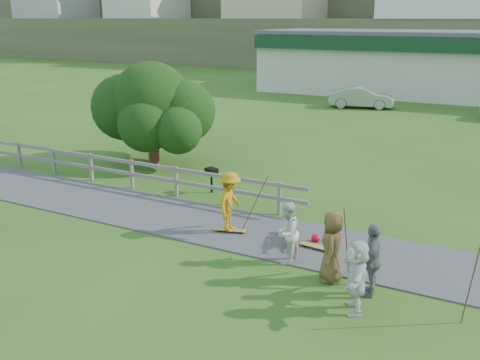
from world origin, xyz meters
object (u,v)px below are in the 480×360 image
Objects in this scene: skater_rider at (230,205)px; tree at (152,123)px; skater_fallen at (292,234)px; car_silver at (361,98)px; spectator_d at (356,276)px; bbq at (212,180)px; spectator_a at (287,233)px; spectator_b at (372,260)px; spectator_c at (332,247)px.

tree is (-6.87, 5.47, 0.88)m from skater_rider.
skater_rider is 1.99m from skater_fallen.
skater_fallen is 0.35× the size of car_silver.
spectator_d is 13.97m from tree.
bbq is (-6.98, 5.62, -0.37)m from spectator_d.
skater_rider is at bearing -113.74° from spectator_a.
spectator_b is (2.74, -1.86, 0.59)m from skater_fallen.
spectator_a reaches higher than skater_fallen.
car_silver is (-4.86, 24.24, 0.45)m from skater_fallen.
spectator_d is at bearing -65.45° from skater_fallen.
spectator_c is at bearing 179.78° from car_silver.
tree reaches higher than skater_fallen.
car_silver reaches higher than bbq.
car_silver is at bearing 111.79° from bbq.
spectator_d is at bearing 26.19° from spectator_c.
car_silver is at bearing 78.38° from tree.
spectator_c reaches higher than spectator_d.
skater_rider is 4.93m from spectator_b.
skater_rider is at bearing -125.49° from spectator_c.
bbq is (4.40, -2.42, -1.30)m from tree.
spectator_b reaches higher than car_silver.
spectator_a is 0.37× the size of car_silver.
spectator_d is (2.27, -1.53, 0.00)m from spectator_a.
car_silver is (-2.98, 24.40, -0.15)m from skater_rider.
car_silver is (-5.22, 25.44, -0.09)m from spectator_a.
tree is at bearing -136.87° from spectator_c.
spectator_c is (-1.02, 0.24, 0.01)m from spectator_b.
spectator_c is at bearing -159.03° from spectator_d.
skater_rider is 0.32× the size of tree.
spectator_b is at bearing -31.96° from tree.
skater_rider is at bearing -30.57° from bbq.
spectator_a is (0.36, -1.20, 0.54)m from skater_fallen.
skater_fallen is 3.83m from spectator_d.
spectator_b is 0.88m from spectator_d.
skater_fallen is 0.87× the size of spectator_c.
bbq is (-2.47, 3.04, -0.43)m from skater_rider.
spectator_d is at bearing -178.96° from car_silver.
skater_rider is 24.58m from car_silver.
spectator_c is 1.07× the size of spectator_d.
car_silver is 21.37m from bbq.
car_silver is 0.81× the size of tree.
spectator_c is at bearing -112.62° from spectator_b.
spectator_d is at bearing -35.24° from tree.
skater_rider is at bearing -38.53° from tree.
skater_fallen is 0.28× the size of tree.
spectator_a is at bearing -92.64° from skater_fallen.
spectator_a reaches higher than bbq.
spectator_a is 1.42m from spectator_c.
spectator_b is at bearing 63.68° from spectator_c.
tree reaches higher than skater_rider.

